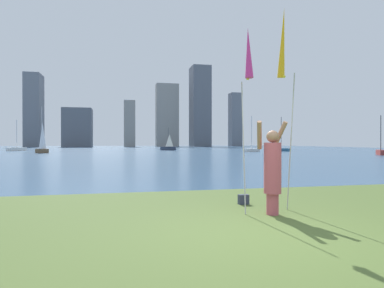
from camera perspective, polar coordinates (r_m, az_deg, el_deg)
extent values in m
cube|color=#2D4C6B|center=(67.28, -10.71, -0.92)|extent=(120.00, 115.06, 0.12)
cube|color=#232D14|center=(10.06, 0.37, -8.01)|extent=(120.00, 0.70, 0.02)
cylinder|color=#B24C59|center=(6.94, 13.51, -9.86)|extent=(0.24, 0.24, 0.42)
cylinder|color=#B24C59|center=(6.85, 13.52, -3.97)|extent=(0.34, 0.34, 1.01)
sphere|color=#936B51|center=(6.83, 13.52, 1.26)|extent=(0.24, 0.24, 0.24)
cylinder|color=#936B51|center=(6.86, 11.37, 1.46)|extent=(0.25, 0.39, 0.58)
cylinder|color=#936B51|center=(7.05, 14.62, 1.43)|extent=(0.25, 0.39, 0.58)
cylinder|color=#B2B2B7|center=(6.83, 8.75, -0.52)|extent=(0.02, 0.24, 2.67)
cone|color=#D83399|center=(6.81, 9.58, 15.06)|extent=(0.16, 0.24, 1.00)
sphere|color=yellow|center=(6.74, 9.44, 10.90)|extent=(0.06, 0.06, 0.06)
cylinder|color=#B2B2B7|center=(7.27, 16.42, 0.23)|extent=(0.02, 0.31, 2.84)
cone|color=yellow|center=(7.89, 15.12, 16.21)|extent=(0.16, 0.31, 1.50)
sphere|color=yellow|center=(7.66, 15.38, 10.98)|extent=(0.06, 0.06, 0.06)
cube|color=#33384C|center=(7.95, 8.73, -9.28)|extent=(0.24, 0.14, 0.22)
cube|color=brown|center=(47.45, -24.13, -1.07)|extent=(1.80, 1.74, 0.55)
cylinder|color=silver|center=(47.48, -24.14, 2.57)|extent=(0.06, 0.06, 5.49)
cone|color=white|center=(47.34, -24.04, 1.29)|extent=(1.25, 1.25, 3.36)
cube|color=#333D51|center=(57.60, -4.05, -0.75)|extent=(2.71, 1.65, 0.63)
cylinder|color=#47474C|center=(57.59, -4.05, 1.16)|extent=(0.08, 0.08, 3.21)
cone|color=silver|center=(57.54, -3.85, 0.62)|extent=(1.72, 1.72, 2.12)
cube|color=#2D6084|center=(53.37, 14.90, -0.95)|extent=(2.87, 1.76, 0.44)
cylinder|color=#47474C|center=(53.38, 14.90, 1.89)|extent=(0.09, 0.09, 4.85)
cube|color=maroon|center=(42.39, 29.38, -1.25)|extent=(2.00, 2.72, 0.56)
cylinder|color=#47474C|center=(42.39, 29.39, 1.70)|extent=(0.09, 0.09, 3.81)
cube|color=white|center=(60.23, -27.63, -0.78)|extent=(2.54, 3.15, 0.56)
cylinder|color=silver|center=(60.23, -27.63, 1.57)|extent=(0.10, 0.10, 4.36)
cube|color=silver|center=(49.34, 10.07, -1.05)|extent=(2.96, 2.19, 0.45)
cylinder|color=silver|center=(49.34, 10.07, 1.99)|extent=(0.09, 0.09, 4.77)
cube|color=slate|center=(107.19, -25.26, 5.16)|extent=(4.25, 7.30, 20.91)
cube|color=#565B66|center=(100.52, -18.84, 2.63)|extent=(7.85, 7.14, 10.88)
cube|color=gray|center=(101.06, -10.57, 3.41)|extent=(3.24, 3.27, 13.64)
cube|color=gray|center=(104.72, -4.25, 4.87)|extent=(6.88, 3.74, 19.33)
cube|color=#565B66|center=(105.20, 1.37, 6.34)|extent=(5.66, 6.76, 24.78)
cube|color=slate|center=(111.23, 7.34, 4.10)|extent=(3.62, 3.83, 17.38)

